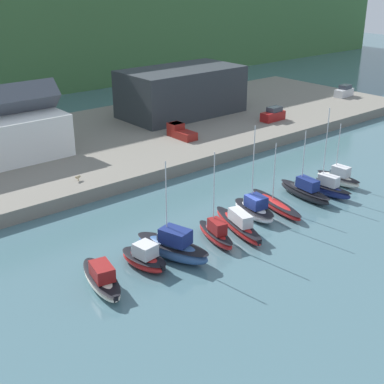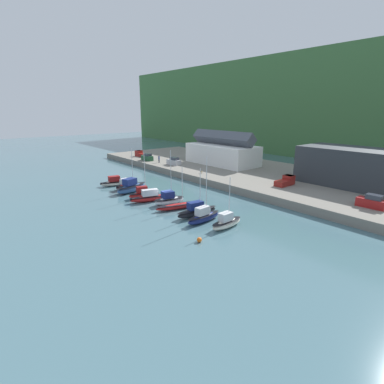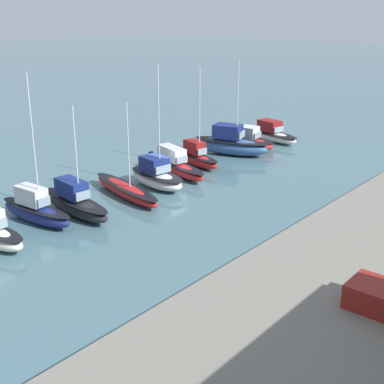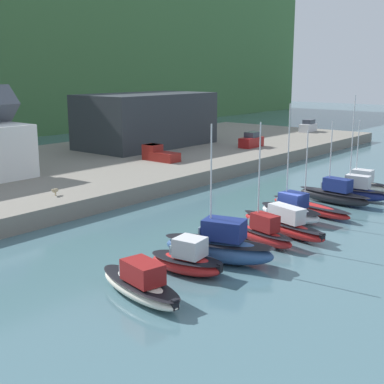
{
  "view_description": "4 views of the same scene",
  "coord_description": "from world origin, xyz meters",
  "views": [
    {
      "loc": [
        -35.83,
        -34.34,
        24.08
      ],
      "look_at": [
        -1.9,
        6.21,
        1.84
      ],
      "focal_mm": 50.0,
      "sensor_mm": 36.0,
      "label": 1
    },
    {
      "loc": [
        43.87,
        -29.64,
        16.63
      ],
      "look_at": [
        3.85,
        3.64,
        2.19
      ],
      "focal_mm": 28.0,
      "sensor_mm": 36.0,
      "label": 2
    },
    {
      "loc": [
        30.79,
        28.73,
        14.05
      ],
      "look_at": [
        4.65,
        6.62,
        1.88
      ],
      "focal_mm": 50.0,
      "sensor_mm": 36.0,
      "label": 3
    },
    {
      "loc": [
        -37.18,
        -20.86,
        12.38
      ],
      "look_at": [
        -0.43,
        9.32,
        1.52
      ],
      "focal_mm": 50.0,
      "sensor_mm": 36.0,
      "label": 4
    }
  ],
  "objects": [
    {
      "name": "moored_boat_3",
      "position": [
        -5.17,
        -1.2,
        0.84
      ],
      "size": [
        2.8,
        6.09,
        8.84
      ],
      "rotation": [
        0.0,
        0.0,
        -0.23
      ],
      "color": "red",
      "rests_on": "ground_plane"
    },
    {
      "name": "moored_boat_8",
      "position": [
        12.09,
        -0.92,
        0.93
      ],
      "size": [
        1.99,
        6.72,
        10.1
      ],
      "rotation": [
        0.0,
        0.0,
        0.07
      ],
      "color": "navy",
      "rests_on": "ground_plane"
    },
    {
      "name": "yacht_club_building",
      "position": [
        18.71,
        33.5,
        5.35
      ],
      "size": [
        19.79,
        10.68,
        7.56
      ],
      "color": "#2D3338",
      "rests_on": "quay_promenade"
    },
    {
      "name": "moored_boat_2",
      "position": [
        -10.22,
        -1.05,
        1.1
      ],
      "size": [
        4.34,
        8.01,
        9.09
      ],
      "rotation": [
        0.0,
        0.0,
        0.27
      ],
      "color": "#33568E",
      "rests_on": "ground_plane"
    },
    {
      "name": "moored_boat_0",
      "position": [
        -17.55,
        -1.02,
        0.77
      ],
      "size": [
        3.45,
        7.28,
        2.17
      ],
      "rotation": [
        0.0,
        0.0,
        -0.21
      ],
      "color": "white",
      "rests_on": "ground_plane"
    },
    {
      "name": "moored_boat_5",
      "position": [
        1.5,
        0.2,
        0.92
      ],
      "size": [
        3.09,
        6.11,
        9.78
      ],
      "rotation": [
        0.0,
        0.0,
        -0.14
      ],
      "color": "silver",
      "rests_on": "ground_plane"
    },
    {
      "name": "pickup_truck_1",
      "position": [
        10.26,
        23.42,
        2.39
      ],
      "size": [
        2.02,
        4.74,
        1.9
      ],
      "rotation": [
        0.0,
        0.0,
        0.01
      ],
      "color": "maroon",
      "rests_on": "quay_promenade"
    },
    {
      "name": "parked_car_0",
      "position": [
        27.39,
        21.07,
        2.49
      ],
      "size": [
        4.26,
        1.95,
        2.16
      ],
      "rotation": [
        0.0,
        0.0,
        1.61
      ],
      "color": "maroon",
      "rests_on": "quay_promenade"
    },
    {
      "name": "ground_plane",
      "position": [
        0.0,
        0.0,
        0.0
      ],
      "size": [
        320.0,
        320.0,
        0.0
      ],
      "primitive_type": "plane",
      "color": "#476B75"
    },
    {
      "name": "parked_car_1",
      "position": [
        50.6,
        24.13,
        2.49
      ],
      "size": [
        4.34,
        2.16,
        2.16
      ],
      "rotation": [
        0.0,
        0.0,
        1.66
      ],
      "color": "silver",
      "rests_on": "quay_promenade"
    },
    {
      "name": "moored_boat_9",
      "position": [
        15.9,
        0.11,
        0.87
      ],
      "size": [
        1.99,
        5.89,
        7.45
      ],
      "rotation": [
        0.0,
        0.0,
        0.05
      ],
      "color": "white",
      "rests_on": "ground_plane"
    },
    {
      "name": "quay_promenade",
      "position": [
        0.0,
        30.35,
        0.78
      ],
      "size": [
        112.16,
        31.82,
        1.57
      ],
      "color": "gray",
      "rests_on": "ground_plane"
    },
    {
      "name": "dog_on_quay",
      "position": [
        -9.37,
        17.61,
        2.03
      ],
      "size": [
        0.88,
        0.51,
        0.68
      ],
      "rotation": [
        0.0,
        0.0,
        1.85
      ],
      "color": "tan",
      "rests_on": "quay_promenade"
    },
    {
      "name": "moored_boat_1",
      "position": [
        -13.08,
        -0.7,
        0.84
      ],
      "size": [
        2.86,
        5.29,
        2.33
      ],
      "rotation": [
        0.0,
        0.0,
        0.13
      ],
      "color": "red",
      "rests_on": "ground_plane"
    },
    {
      "name": "moored_boat_6",
      "position": [
        4.69,
        0.04,
        0.55
      ],
      "size": [
        3.44,
        8.75,
        7.33
      ],
      "rotation": [
        0.0,
        0.0,
        -0.22
      ],
      "color": "red",
      "rests_on": "ground_plane"
    },
    {
      "name": "moored_boat_4",
      "position": [
        -2.13,
        -1.18,
        0.82
      ],
      "size": [
        3.86,
        8.75,
        2.3
      ],
      "rotation": [
        0.0,
        0.0,
        -0.27
      ],
      "color": "red",
      "rests_on": "ground_plane"
    },
    {
      "name": "moored_boat_7",
      "position": [
        9.47,
        -0.02,
        0.91
      ],
      "size": [
        2.47,
        7.56,
        7.77
      ],
      "rotation": [
        0.0,
        0.0,
        -0.1
      ],
      "color": "black",
      "rests_on": "ground_plane"
    }
  ]
}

